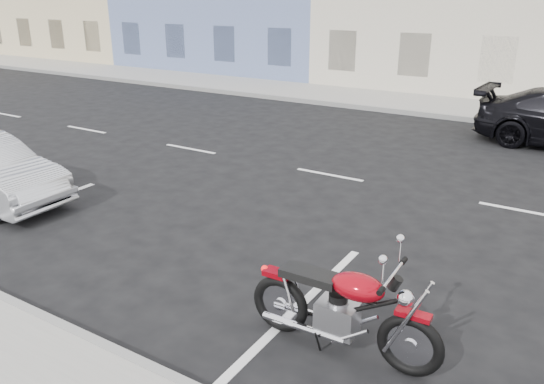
% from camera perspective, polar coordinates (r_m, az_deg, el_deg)
% --- Properties ---
extents(ground, '(120.00, 120.00, 0.00)m').
position_cam_1_polar(ground, '(11.21, 15.43, 0.07)').
color(ground, black).
rests_on(ground, ground).
extents(sidewalk_far, '(80.00, 3.40, 0.15)m').
position_cam_1_polar(sidewalk_far, '(20.76, 9.30, 9.99)').
color(sidewalk_far, gray).
rests_on(sidewalk_far, ground).
extents(curb_far, '(80.00, 0.12, 0.16)m').
position_cam_1_polar(curb_far, '(19.22, 7.30, 9.28)').
color(curb_far, gray).
rests_on(curb_far, ground).
extents(motorcycle, '(2.27, 0.75, 1.14)m').
position_cam_1_polar(motorcycle, '(5.80, 15.05, -14.46)').
color(motorcycle, black).
rests_on(motorcycle, ground).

